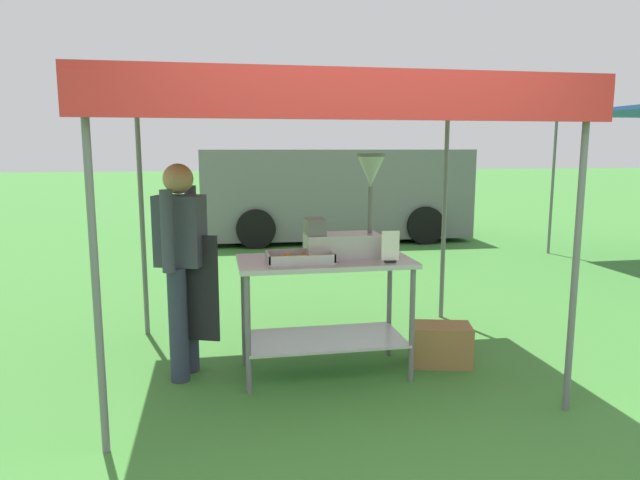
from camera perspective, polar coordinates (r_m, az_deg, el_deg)
name	(u,v)px	position (r m, az deg, el deg)	size (l,w,h in m)	color
ground_plane	(272,258)	(9.05, -4.85, -1.79)	(70.00, 70.00, 0.00)	#3D7F33
stall_canopy	(323,98)	(4.31, 0.26, 13.97)	(3.11, 2.34, 2.15)	slate
donut_cart	(325,290)	(4.33, 0.48, -5.02)	(1.30, 0.65, 0.90)	#B7B7BC
donut_tray	(300,259)	(4.17, -2.02, -1.87)	(0.48, 0.29, 0.07)	#B7B7BC
donut_fryer	(347,225)	(4.34, 2.70, 1.52)	(0.61, 0.28, 0.78)	#B7B7BC
menu_sign	(390,249)	(4.16, 7.04, -0.91)	(0.13, 0.05, 0.23)	black
vendor	(182,260)	(4.34, -13.62, -1.91)	(0.46, 0.53, 1.61)	#2D3347
supply_crate	(441,344)	(4.75, 12.03, -10.18)	(0.52, 0.40, 0.32)	olive
van_grey	(332,192)	(10.94, 1.24, 4.78)	(4.96, 2.22, 1.69)	slate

